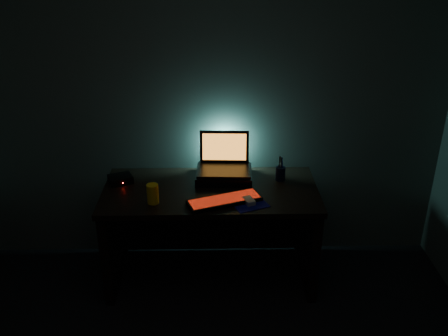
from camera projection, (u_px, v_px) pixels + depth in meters
The scene contains 10 objects.
room at pixel (207, 275), 1.80m from camera, with size 3.50×4.00×2.50m.
desk at pixel (211, 217), 3.64m from camera, with size 1.50×0.70×0.75m.
riser at pixel (224, 175), 3.62m from camera, with size 0.40×0.30×0.06m, color black.
laptop at pixel (224, 161), 3.62m from camera, with size 0.39×0.30×0.26m.
keyboard at pixel (225, 201), 3.30m from camera, with size 0.51×0.32×0.03m.
mousepad at pixel (249, 203), 3.30m from camera, with size 0.22×0.20×0.00m, color navy.
mouse at pixel (249, 201), 3.29m from camera, with size 0.06×0.10×0.03m, color #939298.
pen_cup at pixel (280, 174), 3.59m from camera, with size 0.07×0.07×0.10m, color black.
juice_glass at pixel (153, 194), 3.28m from camera, with size 0.08×0.08×0.13m, color yellow.
router at pixel (120, 179), 3.56m from camera, with size 0.20×0.18×0.05m.
Camera 1 is at (0.03, -1.46, 2.37)m, focal length 40.00 mm.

